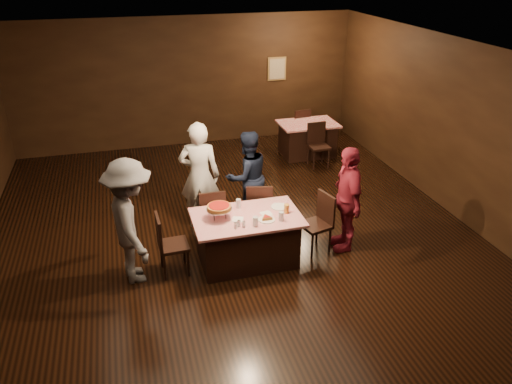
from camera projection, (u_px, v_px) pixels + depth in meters
room at (236, 120)px, 7.06m from camera, size 10.00×10.04×3.02m
main_table at (247, 239)px, 7.51m from camera, size 1.60×1.00×0.77m
back_table at (307, 139)px, 11.45m from camera, size 1.30×0.90×0.77m
chair_far_left at (211, 214)px, 8.03m from camera, size 0.43×0.43×0.95m
chair_far_right at (259, 208)px, 8.22m from camera, size 0.51×0.51×0.95m
chair_end_left at (173, 244)px, 7.21m from camera, size 0.44×0.44×0.95m
chair_end_right at (315, 224)px, 7.74m from camera, size 0.51×0.51×0.95m
chair_back_near at (319, 146)px, 10.81m from camera, size 0.42×0.42×0.95m
chair_back_far at (299, 127)px, 11.93m from camera, size 0.47×0.47×0.95m
diner_white_jacket at (200, 176)px, 8.26m from camera, size 0.77×0.61×1.86m
diner_navy_hoodie at (247, 177)px, 8.51m from camera, size 0.92×0.79×1.63m
diner_grey_knit at (131, 222)px, 6.89m from camera, size 0.86×1.28×1.84m
diner_red_shirt at (347, 199)px, 7.67m from camera, size 0.55×1.05×1.71m
pizza_stand at (219, 207)px, 7.21m from camera, size 0.38×0.38×0.22m
plate_with_slice at (266, 218)px, 7.24m from camera, size 0.25×0.25×0.06m
plate_empty at (279, 207)px, 7.60m from camera, size 0.25×0.25×0.01m
glass_front_left at (255, 221)px, 7.06m from camera, size 0.08×0.08×0.14m
glass_front_right at (281, 216)px, 7.20m from camera, size 0.08×0.08×0.14m
glass_amber at (287, 209)px, 7.41m from camera, size 0.08×0.08×0.14m
glass_back at (239, 204)px, 7.56m from camera, size 0.08×0.08×0.14m
condiments at (239, 224)px, 7.03m from camera, size 0.17×0.10×0.09m
napkin_center at (266, 214)px, 7.41m from camera, size 0.19×0.19×0.01m
napkin_left at (238, 219)px, 7.26m from camera, size 0.21×0.21×0.01m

